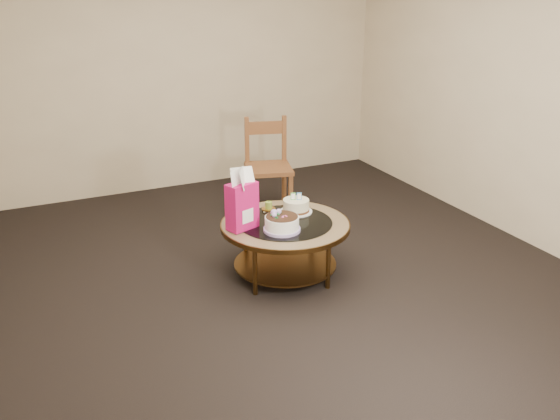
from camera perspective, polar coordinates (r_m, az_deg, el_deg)
name	(u,v)px	position (r m, az deg, el deg)	size (l,w,h in m)	color
ground	(285,274)	(5.08, 0.47, -5.89)	(5.00, 5.00, 0.00)	black
room_walls	(286,83)	(4.58, 0.53, 11.53)	(4.52, 5.02, 2.61)	beige
coffee_table	(285,231)	(4.91, 0.48, -1.97)	(1.02, 1.02, 0.46)	#533617
decorated_cake	(282,224)	(4.70, 0.15, -1.29)	(0.28, 0.28, 0.16)	#B397D6
cream_cake	(296,206)	(5.06, 1.47, 0.36)	(0.26, 0.26, 0.17)	white
gift_bag	(242,200)	(4.70, -3.51, 0.95)	(0.26, 0.22, 0.47)	#C7126A
pillar_candle	(269,207)	(5.10, -1.04, 0.24)	(0.12, 0.12, 0.08)	#DEB65B
dining_chair	(268,166)	(6.18, -1.11, 4.02)	(0.54, 0.54, 0.95)	brown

